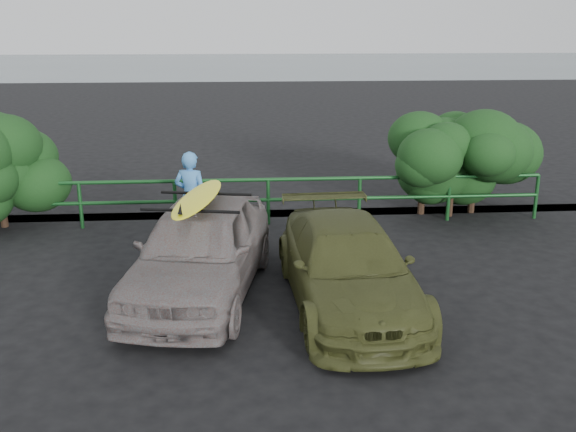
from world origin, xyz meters
name	(u,v)px	position (x,y,z in m)	size (l,w,h in m)	color
ground	(214,330)	(0.00, 0.00, 0.00)	(80.00, 80.00, 0.00)	black
ocean	(236,64)	(0.00, 60.00, 0.00)	(200.00, 200.00, 0.00)	slate
guardrail	(222,202)	(0.00, 5.00, 0.52)	(14.00, 0.08, 1.04)	#14461B
shrub_right	(444,168)	(5.00, 5.50, 1.08)	(3.20, 2.40, 2.17)	#173D16
sedan	(200,249)	(-0.24, 1.35, 0.76)	(1.80, 4.48, 1.53)	slate
olive_vehicle	(348,266)	(2.04, 0.72, 0.65)	(1.81, 4.46, 1.29)	#40441E
man	(191,197)	(-0.57, 3.99, 0.92)	(0.67, 0.44, 1.84)	#468BD3
roof_rack	(198,202)	(-0.24, 1.35, 1.55)	(1.52, 1.06, 0.05)	black
surfboard	(198,198)	(-0.24, 1.35, 1.61)	(0.50, 2.41, 0.07)	yellow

